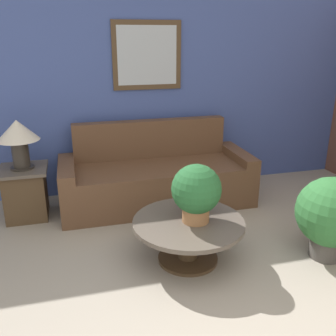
{
  "coord_description": "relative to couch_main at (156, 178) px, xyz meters",
  "views": [
    {
      "loc": [
        -0.83,
        -1.35,
        1.96
      ],
      "look_at": [
        0.11,
        2.23,
        0.64
      ],
      "focal_mm": 40.0,
      "sensor_mm": 36.0,
      "label": 1
    }
  ],
  "objects": [
    {
      "name": "wall_back",
      "position": [
        -0.11,
        0.54,
        0.99
      ],
      "size": [
        7.84,
        0.09,
        2.6
      ],
      "color": "#42569E",
      "rests_on": "ground_plane"
    },
    {
      "name": "couch_main",
      "position": [
        0.0,
        0.0,
        0.0
      ],
      "size": [
        2.28,
        0.89,
        0.96
      ],
      "color": "brown",
      "rests_on": "ground_plane"
    },
    {
      "name": "coffee_table",
      "position": [
        -0.01,
        -1.33,
        -0.02
      ],
      "size": [
        1.0,
        1.0,
        0.4
      ],
      "color": "#4C3823",
      "rests_on": "ground_plane"
    },
    {
      "name": "side_table",
      "position": [
        -1.51,
        -0.03,
        -0.01
      ],
      "size": [
        0.51,
        0.51,
        0.59
      ],
      "color": "#4C3823",
      "rests_on": "ground_plane"
    },
    {
      "name": "table_lamp",
      "position": [
        -1.51,
        -0.03,
        0.64
      ],
      "size": [
        0.44,
        0.44,
        0.54
      ],
      "color": "#2D2823",
      "rests_on": "side_table"
    },
    {
      "name": "potted_plant_on_table",
      "position": [
        0.05,
        -1.35,
        0.37
      ],
      "size": [
        0.44,
        0.44,
        0.53
      ],
      "color": "#9E6B42",
      "rests_on": "coffee_table"
    },
    {
      "name": "potted_plant_floor",
      "position": [
        1.25,
        -1.6,
        0.12
      ],
      "size": [
        0.64,
        0.64,
        0.78
      ],
      "color": "#4C4742",
      "rests_on": "ground_plane"
    }
  ]
}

